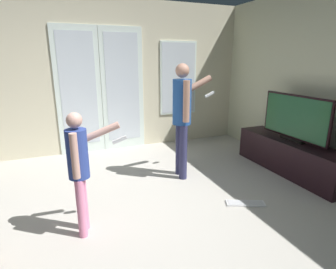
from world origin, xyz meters
TOP-DOWN VIEW (x-y plane):
  - ground_plane at (0.00, 0.00)m, footprint 6.23×5.15m
  - wall_back_with_doors at (0.08, 2.54)m, footprint 6.23×0.09m
  - tv_stand at (2.75, 0.46)m, footprint 0.45×1.78m
  - flat_screen_tv at (2.75, 0.47)m, footprint 0.08×1.13m
  - person_adult at (1.23, 0.92)m, footprint 0.69×0.42m
  - person_child at (-0.17, 0.07)m, footprint 0.56×0.31m
  - loose_keyboard at (1.59, -0.07)m, footprint 0.45×0.30m

SIDE VIEW (x-z plane):
  - ground_plane at x=0.00m, z-range -0.02..0.00m
  - loose_keyboard at x=1.59m, z-range 0.00..0.02m
  - tv_stand at x=2.75m, z-range 0.00..0.48m
  - person_child at x=-0.17m, z-range 0.12..1.30m
  - flat_screen_tv at x=2.75m, z-range 0.49..1.14m
  - person_adult at x=1.23m, z-range 0.16..1.72m
  - wall_back_with_doors at x=0.08m, z-range -0.04..2.60m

